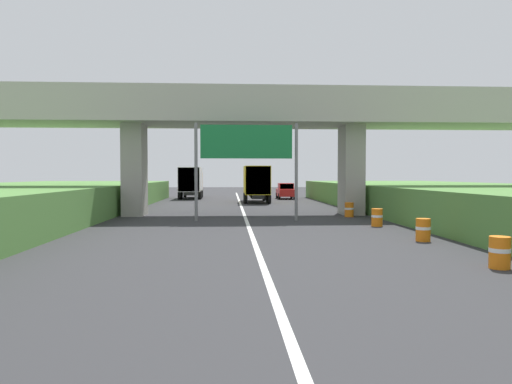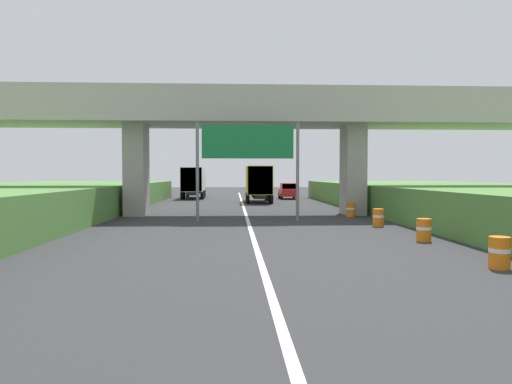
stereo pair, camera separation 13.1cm
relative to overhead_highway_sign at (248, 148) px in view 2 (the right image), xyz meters
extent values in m
cube|color=white|center=(0.00, -2.09, -4.12)|extent=(0.20, 88.43, 0.01)
cube|color=#ADA89E|center=(0.00, 3.96, 2.28)|extent=(40.00, 4.80, 1.10)
cube|color=#ADA89E|center=(0.00, 1.74, 3.38)|extent=(40.00, 0.36, 1.10)
cube|color=#ADA89E|center=(0.00, 6.18, 3.38)|extent=(40.00, 0.36, 1.10)
cube|color=#9F9A91|center=(-7.07, 3.96, -1.19)|extent=(1.30, 2.20, 5.85)
cube|color=#9F9A91|center=(7.07, 3.96, -1.19)|extent=(1.30, 2.20, 5.85)
cylinder|color=slate|center=(-2.85, 0.00, -1.34)|extent=(0.18, 0.18, 5.55)
cylinder|color=slate|center=(2.85, 0.00, -1.34)|extent=(0.18, 0.18, 5.55)
cube|color=#167238|center=(0.00, 0.00, 0.38)|extent=(5.20, 0.12, 1.90)
cube|color=white|center=(0.00, -0.01, 0.38)|extent=(4.89, 0.01, 1.67)
cube|color=black|center=(-5.23, 26.04, -3.46)|extent=(1.10, 7.30, 0.36)
cube|color=orange|center=(-5.23, 28.64, -2.23)|extent=(2.10, 2.10, 2.10)
cube|color=#2D3842|center=(-5.23, 29.66, -1.93)|extent=(1.89, 0.06, 0.90)
cube|color=silver|center=(-5.23, 24.99, -1.98)|extent=(2.30, 5.20, 2.60)
cube|color=#A8A8A4|center=(-5.23, 22.41, -1.98)|extent=(2.21, 0.04, 2.50)
cylinder|color=black|center=(-6.20, 28.64, -3.64)|extent=(0.30, 0.96, 0.96)
cylinder|color=black|center=(-4.26, 28.64, -3.64)|extent=(0.30, 0.96, 0.96)
cylinder|color=black|center=(-6.30, 23.56, -3.64)|extent=(0.30, 0.96, 0.96)
cylinder|color=black|center=(-4.16, 23.56, -3.64)|extent=(0.30, 0.96, 0.96)
cylinder|color=black|center=(-6.30, 25.25, -3.64)|extent=(0.30, 0.96, 0.96)
cylinder|color=black|center=(-4.16, 25.25, -3.64)|extent=(0.30, 0.96, 0.96)
cube|color=black|center=(1.56, 18.21, -3.46)|extent=(1.10, 7.30, 0.36)
cube|color=gold|center=(1.56, 20.81, -2.23)|extent=(2.10, 2.10, 2.10)
cube|color=#2D3842|center=(1.56, 21.83, -1.93)|extent=(1.89, 0.06, 0.90)
cube|color=gold|center=(1.56, 17.16, -1.98)|extent=(2.30, 5.20, 2.60)
cube|color=#A88D16|center=(1.56, 14.58, -1.98)|extent=(2.21, 0.04, 2.50)
cylinder|color=black|center=(0.59, 20.81, -3.64)|extent=(0.30, 0.96, 0.96)
cylinder|color=black|center=(2.53, 20.81, -3.64)|extent=(0.30, 0.96, 0.96)
cylinder|color=black|center=(0.49, 15.73, -3.64)|extent=(0.30, 0.96, 0.96)
cylinder|color=black|center=(2.63, 15.73, -3.64)|extent=(0.30, 0.96, 0.96)
cylinder|color=black|center=(0.49, 17.42, -3.64)|extent=(0.30, 0.96, 0.96)
cylinder|color=black|center=(2.63, 17.42, -3.64)|extent=(0.30, 0.96, 0.96)
cube|color=red|center=(5.15, 24.28, -3.42)|extent=(1.76, 4.10, 0.76)
cube|color=red|center=(5.15, 24.13, -2.72)|extent=(1.56, 1.90, 0.64)
cube|color=#2D3842|center=(5.15, 23.21, -2.72)|extent=(1.44, 0.06, 0.54)
cylinder|color=black|center=(4.33, 25.55, -3.80)|extent=(0.22, 0.64, 0.64)
cylinder|color=black|center=(5.97, 25.55, -3.80)|extent=(0.22, 0.64, 0.64)
cylinder|color=black|center=(4.33, 23.01, -3.80)|extent=(0.22, 0.64, 0.64)
cylinder|color=black|center=(5.97, 23.01, -3.80)|extent=(0.22, 0.64, 0.64)
cylinder|color=orange|center=(6.58, -13.95, -3.67)|extent=(0.56, 0.56, 0.90)
cylinder|color=white|center=(6.58, -13.95, -3.60)|extent=(0.57, 0.57, 0.12)
cylinder|color=orange|center=(6.67, -8.58, -3.67)|extent=(0.56, 0.56, 0.90)
cylinder|color=white|center=(6.67, -8.58, -3.60)|extent=(0.57, 0.57, 0.12)
cylinder|color=orange|center=(6.54, -3.20, -3.67)|extent=(0.56, 0.56, 0.90)
cylinder|color=white|center=(6.54, -3.20, -3.60)|extent=(0.57, 0.57, 0.12)
cylinder|color=orange|center=(6.49, 2.18, -3.67)|extent=(0.56, 0.56, 0.90)
cylinder|color=white|center=(6.49, 2.18, -3.60)|extent=(0.57, 0.57, 0.12)
camera|label=1|loc=(-0.95, -26.51, -1.50)|focal=32.78mm
camera|label=2|loc=(-0.82, -26.52, -1.50)|focal=32.78mm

